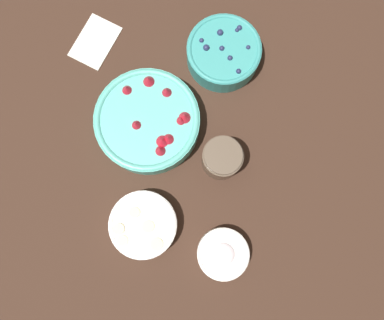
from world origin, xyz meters
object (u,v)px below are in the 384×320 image
at_px(bowl_strawberries, 148,121).
at_px(jar_chocolate, 222,159).
at_px(bowl_cream, 223,254).
at_px(bowl_blueberries, 223,53).
at_px(bowl_bananas, 143,225).

relative_size(bowl_strawberries, jar_chocolate, 2.65).
height_order(bowl_strawberries, jar_chocolate, jar_chocolate).
bearing_deg(bowl_cream, bowl_strawberries, 33.08).
bearing_deg(bowl_cream, jar_chocolate, 3.86).
height_order(bowl_strawberries, bowl_blueberries, bowl_strawberries).
relative_size(bowl_strawberries, bowl_cream, 2.10).
relative_size(bowl_blueberries, jar_chocolate, 1.93).
height_order(bowl_bananas, bowl_cream, bowl_bananas).
height_order(bowl_blueberries, bowl_bananas, bowl_blueberries).
bearing_deg(jar_chocolate, bowl_bananas, 133.49).
distance_m(bowl_blueberries, jar_chocolate, 0.27).
bearing_deg(bowl_bananas, jar_chocolate, -46.51).
distance_m(bowl_strawberries, bowl_bananas, 0.24).
height_order(bowl_strawberries, bowl_bananas, bowl_strawberries).
bearing_deg(bowl_strawberries, bowl_bananas, -178.33).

